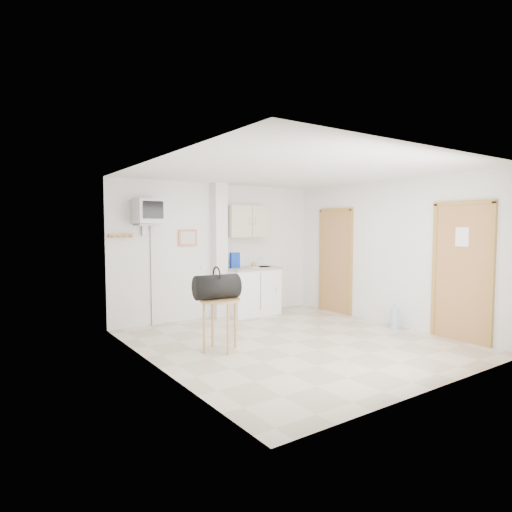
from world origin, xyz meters
TOP-DOWN VIEW (x-y plane):
  - ground at (0.00, 0.00)m, footprint 4.50×4.50m
  - room_envelope at (0.24, 0.09)m, footprint 4.24×4.54m
  - kitchenette at (0.57, 2.00)m, footprint 1.03×0.58m
  - crt_television at (-1.45, 2.02)m, footprint 0.44×0.45m
  - round_table at (-1.12, 0.25)m, footprint 0.56×0.56m
  - duffel_bag at (-1.16, 0.27)m, footprint 0.63×0.39m
  - water_bottle at (1.90, -0.31)m, footprint 0.13×0.13m

SIDE VIEW (x-z plane):
  - ground at x=0.00m, z-range 0.00..0.00m
  - water_bottle at x=1.90m, z-range -0.02..0.38m
  - round_table at x=-1.12m, z-range 0.24..0.96m
  - kitchenette at x=0.57m, z-range -0.25..1.85m
  - duffel_bag at x=-1.16m, z-range 0.66..1.11m
  - room_envelope at x=0.24m, z-range 0.26..2.81m
  - crt_television at x=-1.45m, z-range 0.86..3.01m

